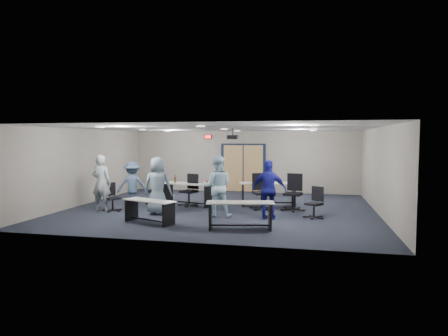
% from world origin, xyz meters
% --- Properties ---
extents(floor, '(10.00, 10.00, 0.00)m').
position_xyz_m(floor, '(0.00, 0.00, 0.00)').
color(floor, black).
rests_on(floor, ground).
extents(back_wall, '(10.00, 0.04, 2.70)m').
position_xyz_m(back_wall, '(0.00, 4.50, 1.35)').
color(back_wall, gray).
rests_on(back_wall, floor).
extents(front_wall, '(10.00, 0.04, 2.70)m').
position_xyz_m(front_wall, '(0.00, -4.50, 1.35)').
color(front_wall, gray).
rests_on(front_wall, floor).
extents(left_wall, '(0.04, 9.00, 2.70)m').
position_xyz_m(left_wall, '(-5.00, 0.00, 1.35)').
color(left_wall, gray).
rests_on(left_wall, floor).
extents(right_wall, '(0.04, 9.00, 2.70)m').
position_xyz_m(right_wall, '(5.00, 0.00, 1.35)').
color(right_wall, gray).
rests_on(right_wall, floor).
extents(ceiling, '(10.00, 9.00, 0.04)m').
position_xyz_m(ceiling, '(0.00, 0.00, 2.70)').
color(ceiling, silver).
rests_on(ceiling, back_wall).
extents(double_door, '(2.00, 0.07, 2.20)m').
position_xyz_m(double_door, '(0.00, 4.46, 1.05)').
color(double_door, black).
rests_on(double_door, back_wall).
extents(exit_sign, '(0.32, 0.07, 0.18)m').
position_xyz_m(exit_sign, '(-1.60, 4.44, 2.45)').
color(exit_sign, black).
rests_on(exit_sign, back_wall).
extents(ceiling_projector, '(0.35, 0.32, 0.37)m').
position_xyz_m(ceiling_projector, '(0.30, 0.50, 2.40)').
color(ceiling_projector, black).
rests_on(ceiling_projector, ceiling).
extents(ceiling_can_lights, '(6.24, 5.74, 0.02)m').
position_xyz_m(ceiling_can_lights, '(0.00, 0.25, 2.67)').
color(ceiling_can_lights, white).
rests_on(ceiling_can_lights, ceiling).
extents(table_front_left, '(1.66, 1.05, 0.64)m').
position_xyz_m(table_front_left, '(-1.43, -2.69, 0.44)').
color(table_front_left, '#A8A79F').
rests_on(table_front_left, floor).
extents(table_front_right, '(1.82, 0.89, 0.71)m').
position_xyz_m(table_front_right, '(1.16, -2.89, 0.48)').
color(table_front_right, '#A8A79F').
rests_on(table_front_right, floor).
extents(table_back_left, '(2.03, 1.11, 1.07)m').
position_xyz_m(table_back_left, '(-1.30, 0.43, 0.54)').
color(table_back_left, '#A8A79F').
rests_on(table_back_left, floor).
extents(table_back_right, '(2.10, 1.06, 0.81)m').
position_xyz_m(table_back_right, '(1.48, 0.93, 0.55)').
color(table_back_right, '#A8A79F').
rests_on(table_back_right, floor).
extents(chair_back_a, '(0.79, 0.79, 1.03)m').
position_xyz_m(chair_back_a, '(-2.50, 0.40, 0.52)').
color(chair_back_a, black).
rests_on(chair_back_a, floor).
extents(chair_back_b, '(0.90, 0.90, 1.11)m').
position_xyz_m(chair_back_b, '(-1.22, 0.30, 0.56)').
color(chair_back_b, black).
rests_on(chair_back_b, floor).
extents(chair_back_c, '(1.00, 1.00, 1.19)m').
position_xyz_m(chair_back_c, '(1.36, 0.13, 0.60)').
color(chair_back_c, black).
rests_on(chair_back_c, floor).
extents(chair_back_d, '(0.89, 0.89, 1.20)m').
position_xyz_m(chair_back_d, '(2.37, 0.12, 0.60)').
color(chair_back_d, black).
rests_on(chair_back_d, floor).
extents(chair_loose_left, '(0.81, 0.81, 0.92)m').
position_xyz_m(chair_loose_left, '(-3.33, -1.21, 0.46)').
color(chair_loose_left, black).
rests_on(chair_loose_left, floor).
extents(chair_loose_right, '(0.80, 0.80, 0.92)m').
position_xyz_m(chair_loose_right, '(3.04, -1.00, 0.46)').
color(chair_loose_right, black).
rests_on(chair_loose_right, floor).
extents(person_gray, '(0.67, 0.45, 1.83)m').
position_xyz_m(person_gray, '(-3.68, -1.27, 0.92)').
color(person_gray, '#9AA4A8').
rests_on(person_gray, floor).
extents(person_plaid, '(0.92, 0.65, 1.78)m').
position_xyz_m(person_plaid, '(-1.69, -1.41, 0.89)').
color(person_plaid, slate).
rests_on(person_plaid, floor).
extents(person_lightblue, '(0.98, 0.81, 1.83)m').
position_xyz_m(person_lightblue, '(0.20, -1.37, 0.92)').
color(person_lightblue, '#C0E8FF').
rests_on(person_lightblue, floor).
extents(person_navy, '(1.04, 0.49, 1.72)m').
position_xyz_m(person_navy, '(1.76, -1.45, 0.86)').
color(person_navy, navy).
rests_on(person_navy, floor).
extents(person_back, '(1.16, 0.90, 1.58)m').
position_xyz_m(person_back, '(-2.96, -0.50, 0.79)').
color(person_back, '#3D536E').
rests_on(person_back, floor).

